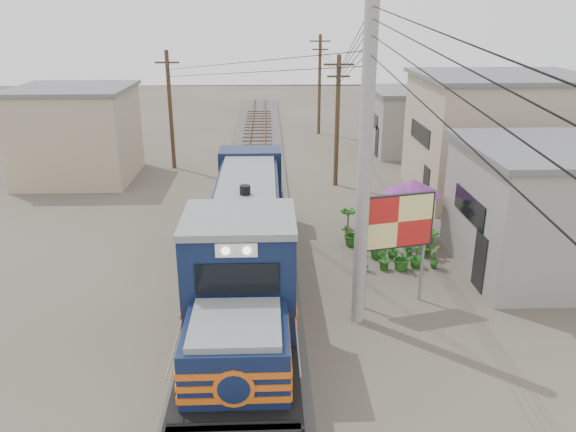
{
  "coord_description": "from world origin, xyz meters",
  "views": [
    {
      "loc": [
        0.78,
        -15.76,
        9.05
      ],
      "look_at": [
        1.46,
        3.03,
        2.2
      ],
      "focal_mm": 35.0,
      "sensor_mm": 36.0,
      "label": 1
    }
  ],
  "objects_px": {
    "locomotive": "(246,245)",
    "market_umbrella": "(413,187)",
    "billboard": "(397,224)",
    "vendor": "(419,221)"
  },
  "relations": [
    {
      "from": "locomotive",
      "to": "billboard",
      "type": "height_order",
      "value": "locomotive"
    },
    {
      "from": "locomotive",
      "to": "billboard",
      "type": "relative_size",
      "value": 4.25
    },
    {
      "from": "locomotive",
      "to": "billboard",
      "type": "distance_m",
      "value": 5.01
    },
    {
      "from": "vendor",
      "to": "billboard",
      "type": "bearing_deg",
      "value": 29.09
    },
    {
      "from": "locomotive",
      "to": "market_umbrella",
      "type": "height_order",
      "value": "locomotive"
    },
    {
      "from": "locomotive",
      "to": "market_umbrella",
      "type": "relative_size",
      "value": 5.12
    },
    {
      "from": "locomotive",
      "to": "market_umbrella",
      "type": "distance_m",
      "value": 8.02
    },
    {
      "from": "locomotive",
      "to": "vendor",
      "type": "xyz_separation_m",
      "value": [
        6.97,
        4.25,
        -0.8
      ]
    },
    {
      "from": "locomotive",
      "to": "billboard",
      "type": "bearing_deg",
      "value": -11.63
    },
    {
      "from": "locomotive",
      "to": "market_umbrella",
      "type": "xyz_separation_m",
      "value": [
        6.65,
        4.44,
        0.62
      ]
    }
  ]
}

